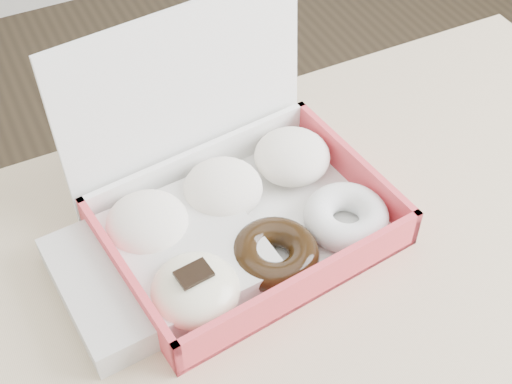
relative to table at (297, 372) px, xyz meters
name	(u,v)px	position (x,y,z in m)	size (l,w,h in m)	color
table	(297,372)	(0.00, 0.00, 0.00)	(1.20, 0.80, 0.75)	tan
donut_box	(237,206)	(0.01, 0.17, 0.12)	(0.36, 0.31, 0.24)	white
newspapers	(161,263)	(-0.10, 0.14, 0.10)	(0.23, 0.18, 0.04)	silver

